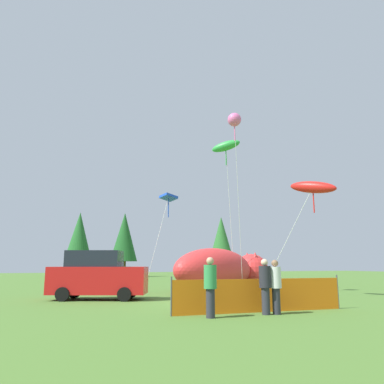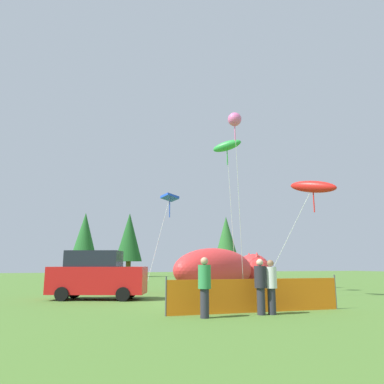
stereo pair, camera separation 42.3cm
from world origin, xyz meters
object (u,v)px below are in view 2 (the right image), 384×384
object	(u,v)px
kite_pink_octopus	(235,120)
kite_blue_box	(169,199)
kite_green_fish	(227,146)
spectator_in_yellow_shirt	(271,284)
inflatable_cat	(224,272)
folding_chair	(287,288)
spectator_in_blue_shirt	(260,284)
parked_car	(97,276)
kite_red_lizard	(313,187)
spectator_in_grey_shirt	(205,284)

from	to	relation	value
kite_pink_octopus	kite_blue_box	world-z (taller)	kite_pink_octopus
kite_green_fish	spectator_in_yellow_shirt	bearing A→B (deg)	-106.42
kite_pink_octopus	inflatable_cat	bearing A→B (deg)	87.02
folding_chair	spectator_in_blue_shirt	size ratio (longest dim) A/B	0.51
kite_blue_box	parked_car	bearing A→B (deg)	-133.52
spectator_in_yellow_shirt	kite_blue_box	bearing A→B (deg)	91.76
kite_pink_octopus	kite_red_lizard	bearing A→B (deg)	-47.14
spectator_in_yellow_shirt	inflatable_cat	bearing A→B (deg)	76.00
inflatable_cat	spectator_in_yellow_shirt	bearing A→B (deg)	-134.65
spectator_in_grey_shirt	parked_car	bearing A→B (deg)	110.68
kite_red_lizard	spectator_in_yellow_shirt	bearing A→B (deg)	-138.58
kite_pink_octopus	parked_car	bearing A→B (deg)	-175.86
kite_blue_box	kite_green_fish	bearing A→B (deg)	-23.48
spectator_in_yellow_shirt	folding_chair	bearing A→B (deg)	52.86
parked_car	kite_green_fish	size ratio (longest dim) A/B	0.48
spectator_in_grey_shirt	kite_pink_octopus	world-z (taller)	kite_pink_octopus
folding_chair	kite_red_lizard	bearing A→B (deg)	-52.10
folding_chair	inflatable_cat	xyz separation A→B (m)	(-0.86, 5.50, 0.65)
parked_car	kite_red_lizard	world-z (taller)	kite_red_lizard
kite_red_lizard	kite_green_fish	world-z (taller)	kite_green_fish
inflatable_cat	kite_blue_box	size ratio (longest dim) A/B	1.34
spectator_in_yellow_shirt	spectator_in_grey_shirt	bearing A→B (deg)	-178.11
kite_red_lizard	kite_blue_box	distance (m)	9.25
spectator_in_grey_shirt	kite_green_fish	size ratio (longest dim) A/B	0.19
kite_green_fish	kite_blue_box	bearing A→B (deg)	156.52
parked_car	kite_red_lizard	distance (m)	11.35
kite_blue_box	folding_chair	bearing A→B (deg)	-63.97
folding_chair	kite_pink_octopus	xyz separation A→B (m)	(-0.98, 3.20, 9.26)
spectator_in_yellow_shirt	kite_red_lizard	world-z (taller)	kite_red_lizard
parked_car	spectator_in_yellow_shirt	xyz separation A→B (m)	(5.02, -7.06, -0.13)
kite_red_lizard	kite_pink_octopus	world-z (taller)	kite_pink_octopus
parked_car	kite_blue_box	xyz separation A→B (m)	(4.66, 4.90, 4.66)
spectator_in_grey_shirt	spectator_in_blue_shirt	bearing A→B (deg)	3.43
spectator_in_blue_shirt	parked_car	bearing A→B (deg)	123.59
folding_chair	kite_red_lizard	world-z (taller)	kite_red_lizard
inflatable_cat	kite_pink_octopus	distance (m)	8.91
kite_blue_box	kite_pink_octopus	bearing A→B (deg)	-58.15
folding_chair	spectator_in_yellow_shirt	size ratio (longest dim) A/B	0.52
spectator_in_yellow_shirt	kite_pink_octopus	distance (m)	11.87
parked_car	inflatable_cat	distance (m)	8.01
kite_pink_octopus	spectator_in_yellow_shirt	bearing A→B (deg)	-107.18
spectator_in_grey_shirt	kite_red_lizard	distance (m)	9.86
spectator_in_blue_shirt	kite_pink_octopus	xyz separation A→B (m)	(2.71, 7.55, 8.80)
spectator_in_grey_shirt	kite_pink_octopus	size ratio (longest dim) A/B	0.18
parked_car	folding_chair	xyz separation A→B (m)	(8.35, -2.66, -0.57)
spectator_in_yellow_shirt	kite_green_fish	world-z (taller)	kite_green_fish
spectator_in_grey_shirt	spectator_in_yellow_shirt	size ratio (longest dim) A/B	1.04
folding_chair	spectator_in_grey_shirt	xyz separation A→B (m)	(-5.66, -4.47, 0.48)
kite_pink_octopus	kite_blue_box	bearing A→B (deg)	121.85
parked_car	kite_green_fish	bearing A→B (deg)	42.46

